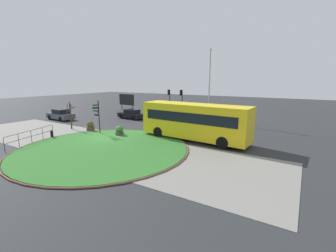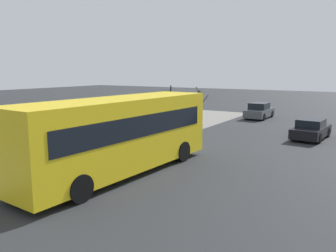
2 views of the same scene
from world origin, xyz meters
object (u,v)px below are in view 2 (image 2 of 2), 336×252
(car_near_lane, at_px, (311,130))
(planter_kerbside, at_px, (188,124))
(planter_near_signpost, at_px, (160,133))
(bus_yellow, at_px, (120,134))
(street_tree_bare, at_px, (199,106))
(car_far_lane, at_px, (259,111))
(bollard_foreground, at_px, (151,120))
(signpost_directional, at_px, (170,106))

(car_near_lane, xyz_separation_m, planter_kerbside, (1.43, -8.33, -0.13))
(planter_near_signpost, height_order, planter_kerbside, planter_kerbside)
(bus_yellow, height_order, street_tree_bare, bus_yellow)
(car_far_lane, bearing_deg, street_tree_bare, 156.38)
(bus_yellow, distance_m, planter_near_signpost, 7.41)
(bollard_foreground, xyz_separation_m, planter_kerbside, (0.77, 3.88, 0.10))
(car_near_lane, bearing_deg, planter_kerbside, 105.00)
(signpost_directional, bearing_deg, street_tree_bare, 178.99)
(bollard_foreground, bearing_deg, car_near_lane, 93.06)
(bollard_foreground, bearing_deg, signpost_directional, 52.17)
(planter_near_signpost, bearing_deg, signpost_directional, -165.46)
(planter_kerbside, height_order, street_tree_bare, street_tree_bare)
(street_tree_bare, bearing_deg, planter_kerbside, 8.77)
(bollard_foreground, distance_m, street_tree_bare, 4.13)
(signpost_directional, distance_m, planter_kerbside, 2.44)
(car_far_lane, relative_size, planter_near_signpost, 4.22)
(signpost_directional, height_order, car_far_lane, signpost_directional)
(bollard_foreground, height_order, street_tree_bare, street_tree_bare)
(car_near_lane, distance_m, car_far_lane, 9.65)
(car_near_lane, xyz_separation_m, planter_near_signpost, (5.51, -8.25, -0.16))
(signpost_directional, distance_m, car_near_lane, 9.52)
(signpost_directional, relative_size, street_tree_bare, 1.09)
(signpost_directional, relative_size, bus_yellow, 0.34)
(car_far_lane, xyz_separation_m, planter_near_signpost, (13.29, -2.53, -0.23))
(bus_yellow, bearing_deg, car_far_lane, 3.25)
(signpost_directional, relative_size, planter_near_signpost, 3.45)
(bus_yellow, distance_m, street_tree_bare, 13.94)
(street_tree_bare, bearing_deg, signpost_directional, -1.01)
(car_far_lane, bearing_deg, bus_yellow, -179.00)
(car_near_lane, bearing_deg, car_far_lane, 41.59)
(bus_yellow, height_order, planter_near_signpost, bus_yellow)
(planter_kerbside, bearing_deg, bus_yellow, 12.98)
(car_far_lane, bearing_deg, car_near_lane, -142.43)
(car_near_lane, bearing_deg, planter_near_signpost, 129.05)
(planter_near_signpost, bearing_deg, bus_yellow, 19.55)
(signpost_directional, bearing_deg, bollard_foreground, -127.83)
(car_near_lane, xyz_separation_m, car_far_lane, (-7.77, -5.71, 0.06))
(bollard_foreground, distance_m, planter_kerbside, 3.96)
(car_far_lane, bearing_deg, signpost_directional, 165.55)
(bollard_foreground, relative_size, planter_near_signpost, 0.76)
(car_far_lane, distance_m, planter_kerbside, 9.57)
(car_near_lane, bearing_deg, bollard_foreground, 98.35)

